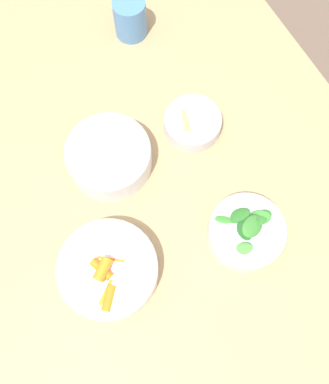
% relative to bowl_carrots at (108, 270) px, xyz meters
% --- Properties ---
extents(ground_plane, '(10.00, 10.00, 0.00)m').
position_rel_bowl_carrots_xyz_m(ground_plane, '(0.10, -0.11, -0.80)').
color(ground_plane, brown).
extents(dining_table, '(1.35, 1.06, 0.76)m').
position_rel_bowl_carrots_xyz_m(dining_table, '(0.10, -0.11, -0.13)').
color(dining_table, tan).
rests_on(dining_table, ground_plane).
extents(bowl_carrots, '(0.19, 0.19, 0.08)m').
position_rel_bowl_carrots_xyz_m(bowl_carrots, '(0.00, 0.00, 0.00)').
color(bowl_carrots, white).
rests_on(bowl_carrots, dining_table).
extents(bowl_greens, '(0.15, 0.15, 0.09)m').
position_rel_bowl_carrots_xyz_m(bowl_greens, '(-0.06, -0.28, -0.00)').
color(bowl_greens, silver).
rests_on(bowl_greens, dining_table).
extents(bowl_beans_hotdog, '(0.18, 0.18, 0.07)m').
position_rel_bowl_carrots_xyz_m(bowl_beans_hotdog, '(0.21, -0.10, 0.00)').
color(bowl_beans_hotdog, silver).
rests_on(bowl_beans_hotdog, dining_table).
extents(bowl_cookies, '(0.13, 0.13, 0.04)m').
position_rel_bowl_carrots_xyz_m(bowl_cookies, '(0.21, -0.30, -0.01)').
color(bowl_cookies, silver).
rests_on(bowl_cookies, dining_table).
extents(cup, '(0.08, 0.08, 0.10)m').
position_rel_bowl_carrots_xyz_m(cup, '(0.51, -0.30, 0.02)').
color(cup, '#4C7FB7').
rests_on(cup, dining_table).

